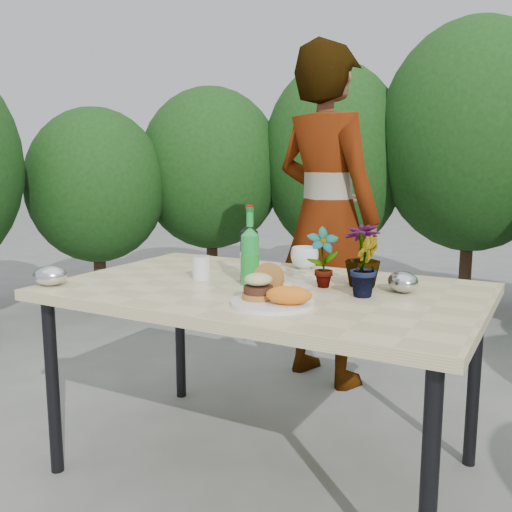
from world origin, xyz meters
The scene contains 18 objects.
ground centered at (0.00, 0.00, 0.00)m, with size 80.00×80.00×0.00m, color #63625E.
patio_table centered at (0.00, 0.00, 0.69)m, with size 1.60×1.00×0.75m.
shrub_hedge centered at (0.05, 1.62, 1.17)m, with size 6.96×5.21×2.34m.
dinner_plate centered at (0.15, -0.24, 0.76)m, with size 0.28×0.28×0.01m, color white.
burger_stack centered at (0.10, -0.23, 0.81)m, with size 0.11×0.16×0.11m.
sweet_potato centered at (0.22, -0.26, 0.80)m, with size 0.15×0.08×0.06m, color orange.
grilled_veg centered at (0.17, -0.15, 0.78)m, with size 0.08×0.05×0.03m.
wine_bottle centered at (-0.10, 0.05, 0.86)m, with size 0.07×0.07×0.30m.
sparkling_water centered at (-0.07, 0.00, 0.86)m, with size 0.07×0.07×0.30m.
plastic_cup centered at (-0.29, 0.00, 0.80)m, with size 0.07×0.07×0.10m, color silver.
seedling_left centered at (0.19, 0.09, 0.86)m, with size 0.12×0.08×0.23m, color #22561D.
seedling_mid centered at (0.37, 0.03, 0.86)m, with size 0.12×0.09×0.21m, color #1E531C.
seedling_right centered at (0.32, 0.18, 0.87)m, with size 0.14×0.14×0.24m, color #29591E.
blue_bowl centered at (-0.02, 0.41, 0.80)m, with size 0.12×0.12×0.10m, color silver.
foil_packet_left centered at (-0.74, -0.38, 0.79)m, with size 0.13×0.11×0.08m, color silver.
foil_packet_right centered at (0.49, 0.15, 0.79)m, with size 0.13×0.11×0.08m, color #B2B5B9.
person centered at (-0.17, 1.03, 0.92)m, with size 0.67×0.44×1.85m, color #99644C.
terracotta_pot centered at (-1.64, 1.96, 0.07)m, with size 0.17×0.17×0.14m.
Camera 1 is at (0.99, -1.90, 1.22)m, focal length 40.00 mm.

